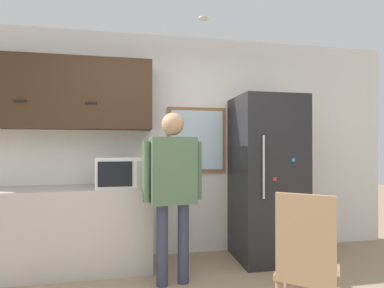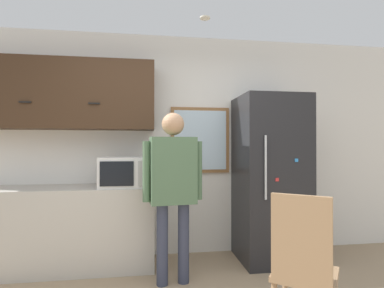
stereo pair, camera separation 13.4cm
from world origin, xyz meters
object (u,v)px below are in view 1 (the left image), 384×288
microwave (120,172)px  person (173,179)px  chair (307,260)px  refrigerator (267,178)px

microwave → person: 0.67m
person → chair: person is taller
refrigerator → chair: 1.52m
microwave → chair: microwave is taller
chair → microwave: bearing=-9.3°
person → chair: 1.35m
person → chair: bearing=-55.9°
microwave → person: person is taller
refrigerator → person: bearing=-159.3°
microwave → chair: bearing=-46.4°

